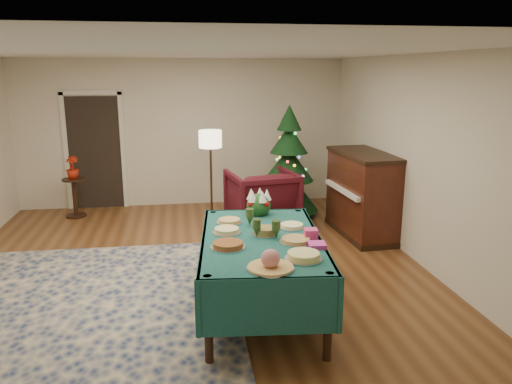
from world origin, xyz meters
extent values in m
plane|color=#593319|center=(0.00, 0.00, 0.00)|extent=(7.00, 7.00, 0.00)
plane|color=white|center=(0.00, 0.00, 2.70)|extent=(7.00, 7.00, 0.00)
plane|color=beige|center=(0.00, 3.50, 1.35)|extent=(6.00, 0.00, 6.00)
plane|color=beige|center=(0.00, -3.50, 1.35)|extent=(6.00, 0.00, 6.00)
plane|color=beige|center=(3.00, 0.00, 1.35)|extent=(0.00, 7.00, 7.00)
cube|color=black|center=(-1.60, 3.48, 1.02)|extent=(0.92, 0.02, 2.04)
cube|color=silver|center=(-2.10, 3.48, 1.05)|extent=(0.08, 0.04, 2.14)
cube|color=silver|center=(-1.10, 3.48, 1.05)|extent=(0.08, 0.04, 2.14)
cube|color=silver|center=(-1.60, 3.48, 2.10)|extent=(1.08, 0.04, 0.08)
cube|color=navy|center=(-1.12, -0.93, 0.01)|extent=(3.25, 4.24, 0.02)
cylinder|color=black|center=(0.11, -1.94, 0.41)|extent=(0.08, 0.08, 0.83)
cylinder|color=black|center=(0.29, -0.04, 0.41)|extent=(0.08, 0.08, 0.83)
cylinder|color=black|center=(1.14, -2.04, 0.41)|extent=(0.08, 0.08, 0.83)
cylinder|color=black|center=(1.32, -0.14, 0.41)|extent=(0.08, 0.08, 0.83)
cube|color=#164850|center=(0.72, -1.04, 0.80)|extent=(1.41, 2.20, 0.04)
cube|color=#164850|center=(0.82, -0.01, 0.57)|extent=(1.24, 0.15, 0.52)
cube|color=#164850|center=(0.62, -2.07, 0.57)|extent=(1.24, 0.15, 0.52)
cube|color=#164850|center=(1.31, -1.10, 0.57)|extent=(0.24, 2.12, 0.52)
cube|color=#164850|center=(0.12, -0.98, 0.57)|extent=(0.24, 2.12, 0.52)
cylinder|color=silver|center=(0.66, -1.88, 0.83)|extent=(0.41, 0.41, 0.01)
sphere|color=#CC727A|center=(0.66, -1.88, 0.92)|extent=(0.17, 0.17, 0.17)
cylinder|color=silver|center=(0.99, -1.71, 0.83)|extent=(0.34, 0.34, 0.01)
cylinder|color=#D8D172|center=(0.99, -1.71, 0.87)|extent=(0.29, 0.29, 0.06)
cylinder|color=silver|center=(0.35, -1.30, 0.83)|extent=(0.34, 0.34, 0.01)
cylinder|color=brown|center=(0.35, -1.30, 0.86)|extent=(0.29, 0.29, 0.04)
cylinder|color=silver|center=(1.03, -1.25, 0.83)|extent=(0.33, 0.33, 0.01)
cylinder|color=#B2844C|center=(1.03, -1.25, 0.86)|extent=(0.28, 0.28, 0.03)
cylinder|color=silver|center=(0.38, -0.86, 0.83)|extent=(0.30, 0.30, 0.01)
cylinder|color=#D8BF7F|center=(0.38, -0.86, 0.86)|extent=(0.25, 0.25, 0.04)
cylinder|color=silver|center=(0.77, -0.97, 0.83)|extent=(0.27, 0.27, 0.01)
cylinder|color=maroon|center=(0.77, -0.97, 0.87)|extent=(0.23, 0.23, 0.07)
cylinder|color=silver|center=(1.10, -0.79, 0.83)|extent=(0.28, 0.28, 0.01)
cylinder|color=#F2EACC|center=(1.10, -0.79, 0.86)|extent=(0.24, 0.24, 0.03)
cylinder|color=silver|center=(0.44, -0.50, 0.83)|extent=(0.29, 0.29, 0.01)
cylinder|color=tan|center=(0.44, -0.50, 0.86)|extent=(0.24, 0.24, 0.03)
cone|color=#2D471E|center=(0.66, -0.63, 0.88)|extent=(0.08, 0.08, 0.10)
cylinder|color=#2D471E|center=(0.66, -0.63, 0.97)|extent=(0.09, 0.09, 0.10)
cone|color=#2D471E|center=(0.86, -1.11, 0.88)|extent=(0.08, 0.08, 0.10)
cylinder|color=#2D471E|center=(0.86, -1.11, 0.97)|extent=(0.09, 0.09, 0.10)
cone|color=#2D471E|center=(0.67, -1.03, 0.88)|extent=(0.08, 0.08, 0.10)
cylinder|color=#2D471E|center=(0.67, -1.03, 0.97)|extent=(0.09, 0.09, 0.10)
cube|color=#D53BA7|center=(1.20, -1.42, 0.85)|extent=(0.18, 0.18, 0.04)
cube|color=#D03980|center=(1.20, -1.18, 0.88)|extent=(0.14, 0.14, 0.11)
sphere|color=#1E4C1E|center=(0.82, -0.22, 0.94)|extent=(0.29, 0.29, 0.29)
cone|color=white|center=(0.92, -0.22, 1.07)|extent=(0.11, 0.11, 0.13)
cone|color=white|center=(0.85, -0.13, 1.07)|extent=(0.11, 0.11, 0.13)
cone|color=white|center=(0.74, -0.16, 1.07)|extent=(0.11, 0.11, 0.13)
cone|color=white|center=(0.74, -0.28, 1.07)|extent=(0.11, 0.11, 0.13)
cone|color=white|center=(0.85, -0.31, 1.07)|extent=(0.11, 0.11, 0.13)
sphere|color=#B20C0F|center=(0.92, -0.15, 0.98)|extent=(0.08, 0.08, 0.08)
sphere|color=#B20C0F|center=(0.75, -0.12, 0.98)|extent=(0.08, 0.08, 0.08)
sphere|color=#B20C0F|center=(0.72, -0.29, 0.98)|extent=(0.08, 0.08, 0.08)
sphere|color=#B20C0F|center=(0.89, -0.32, 0.98)|extent=(0.08, 0.08, 0.08)
imported|color=#450E18|center=(1.20, 1.82, 0.52)|extent=(1.16, 1.10, 1.04)
cylinder|color=#A57F3F|center=(0.42, 2.25, 0.01)|extent=(0.26, 0.26, 0.03)
cylinder|color=black|center=(0.42, 2.25, 0.70)|extent=(0.04, 0.04, 1.40)
cylinder|color=#FFEABF|center=(0.42, 2.25, 1.40)|extent=(0.37, 0.37, 0.28)
cylinder|color=black|center=(-1.90, 2.90, 0.02)|extent=(0.34, 0.34, 0.04)
cylinder|color=black|center=(-1.90, 2.90, 0.33)|extent=(0.08, 0.08, 0.63)
cylinder|color=black|center=(-1.90, 2.90, 0.67)|extent=(0.38, 0.38, 0.03)
imported|color=#A61F0B|center=(-1.90, 2.90, 0.79)|extent=(0.22, 0.39, 0.22)
cylinder|color=black|center=(1.78, 2.46, 0.08)|extent=(0.12, 0.12, 0.15)
cone|color=black|center=(1.78, 2.46, 0.43)|extent=(1.28, 1.28, 0.67)
cone|color=black|center=(1.78, 2.46, 0.91)|extent=(1.05, 1.05, 0.58)
cone|color=black|center=(1.78, 2.46, 1.35)|extent=(0.79, 0.79, 0.48)
cone|color=black|center=(1.78, 2.46, 1.71)|extent=(0.51, 0.51, 0.43)
cube|color=black|center=(2.67, 1.23, 0.04)|extent=(0.73, 1.51, 0.08)
cube|color=#35150D|center=(2.67, 1.23, 0.64)|extent=(0.71, 1.49, 1.20)
cube|color=black|center=(2.67, 1.23, 1.27)|extent=(0.76, 1.53, 0.05)
cube|color=white|center=(2.36, 1.21, 0.73)|extent=(0.20, 1.25, 0.06)
camera|label=1|loc=(-0.08, -5.83, 2.50)|focal=35.00mm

